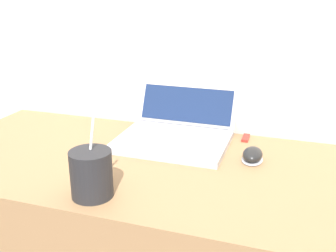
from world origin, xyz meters
name	(u,v)px	position (x,y,z in m)	size (l,w,h in m)	color
laptop	(178,126)	(0.07, 0.48, 0.79)	(0.33, 0.35, 0.20)	#ADADB2
drink_cup	(91,173)	(-0.01, 0.08, 0.81)	(0.10, 0.10, 0.19)	#232326
computer_mouse	(253,155)	(0.32, 0.39, 0.77)	(0.06, 0.09, 0.04)	#B2B2B7
usb_stick	(246,138)	(0.28, 0.54, 0.76)	(0.02, 0.06, 0.01)	#B2261E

